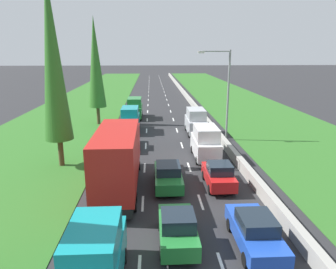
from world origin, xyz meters
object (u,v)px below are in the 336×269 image
green_sedan_centre_lane (168,175)px  poplar_tree_third (95,63)px  teal_van_left_lane (95,259)px  street_light_mast (225,89)px  blue_sedan_right_lane (255,231)px  poplar_tree_second (52,58)px  teal_van_left_lane_fourth (130,119)px  red_hatchback_right_lane (219,175)px  green_hatchback_centre_lane (178,229)px  teal_sedan_left_lane (128,139)px  red_box_truck_left_lane (119,158)px  white_van_right_lane (205,143)px  silver_van_right_lane (196,121)px  green_van_left_lane (135,108)px

green_sedan_centre_lane → poplar_tree_third: bearing=111.6°
teal_van_left_lane → street_light_mast: 23.11m
blue_sedan_right_lane → poplar_tree_second: poplar_tree_second is taller
blue_sedan_right_lane → poplar_tree_third: (-11.31, 26.41, 6.71)m
teal_van_left_lane_fourth → poplar_tree_second: 13.78m
red_hatchback_right_lane → green_hatchback_centre_lane: 7.25m
teal_sedan_left_lane → poplar_tree_third: 13.02m
red_hatchback_right_lane → teal_van_left_lane_fourth: teal_van_left_lane_fourth is taller
red_box_truck_left_lane → white_van_right_lane: (6.65, 5.89, -0.78)m
red_box_truck_left_lane → teal_sedan_left_lane: (-0.12, 9.40, -1.37)m
silver_van_right_lane → teal_van_left_lane_fourth: bearing=168.9°
green_van_left_lane → poplar_tree_third: bearing=-142.1°
teal_van_left_lane → blue_sedan_right_lane: size_ratio=1.09×
green_sedan_centre_lane → green_van_left_lane: bearing=98.3°
white_van_right_lane → teal_sedan_left_lane: white_van_right_lane is taller
white_van_right_lane → poplar_tree_second: (-11.69, -1.11, 6.98)m
teal_van_left_lane → red_box_truck_left_lane: size_ratio=0.52×
silver_van_right_lane → teal_van_left_lane_fourth: size_ratio=1.00×
red_hatchback_right_lane → silver_van_right_lane: (0.40, 14.15, 0.56)m
red_box_truck_left_lane → teal_van_left_lane_fourth: (-0.24, 15.66, -0.78)m
poplar_tree_second → street_light_mast: 16.29m
white_van_right_lane → poplar_tree_third: size_ratio=0.38×
blue_sedan_right_lane → green_van_left_lane: (-6.95, 29.80, 0.59)m
street_light_mast → blue_sedan_right_lane: bearing=-98.0°
blue_sedan_right_lane → silver_van_right_lane: 20.99m
green_hatchback_centre_lane → teal_van_left_lane_fourth: teal_van_left_lane_fourth is taller
red_hatchback_right_lane → silver_van_right_lane: bearing=88.4°
teal_van_left_lane → green_hatchback_centre_lane: size_ratio=1.26×
green_hatchback_centre_lane → white_van_right_lane: (3.36, 12.26, 0.56)m
blue_sedan_right_lane → silver_van_right_lane: (0.13, 20.98, 0.59)m
red_box_truck_left_lane → teal_sedan_left_lane: bearing=90.7°
blue_sedan_right_lane → red_hatchback_right_lane: (-0.27, 6.83, 0.02)m
white_van_right_lane → green_hatchback_centre_lane: bearing=-105.3°
poplar_tree_second → red_hatchback_right_lane: bearing=-22.0°
silver_van_right_lane → street_light_mast: street_light_mast is taller
poplar_tree_second → green_sedan_centre_lane: bearing=-28.6°
green_van_left_lane → street_light_mast: (9.53, -11.50, 3.83)m
green_hatchback_centre_lane → green_sedan_centre_lane: bearing=90.8°
blue_sedan_right_lane → poplar_tree_second: bearing=135.9°
red_box_truck_left_lane → poplar_tree_second: bearing=136.5°
silver_van_right_lane → street_light_mast: size_ratio=0.54×
green_sedan_centre_lane → green_van_left_lane: 23.03m
teal_van_left_lane → blue_sedan_right_lane: 7.28m
green_hatchback_centre_lane → teal_sedan_left_lane: size_ratio=0.87×
red_hatchback_right_lane → poplar_tree_third: bearing=119.4°
green_sedan_centre_lane → teal_van_left_lane_fourth: bearing=102.7°
white_van_right_lane → poplar_tree_third: 18.73m
green_hatchback_centre_lane → poplar_tree_second: size_ratio=0.27×
blue_sedan_right_lane → poplar_tree_third: poplar_tree_third is taller
teal_van_left_lane → green_sedan_centre_lane: (3.19, 9.47, -0.59)m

